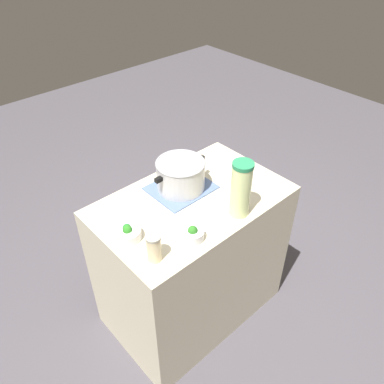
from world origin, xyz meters
The scene contains 8 objects.
ground_plane centered at (0.00, 0.00, 0.00)m, with size 8.00×8.00×0.00m, color #4D494F.
counter_slab centered at (0.00, 0.00, 0.47)m, with size 1.05×0.66×0.94m, color beige.
dish_cloth centered at (0.02, 0.11, 0.94)m, with size 0.33×0.28×0.01m, color slate.
cooking_pot centered at (0.02, 0.11, 1.03)m, with size 0.34×0.27×0.17m.
lemonade_pitcher centered at (0.10, -0.24, 1.09)m, with size 0.11×0.11×0.31m.
mason_jar centered at (-0.41, -0.20, 1.01)m, with size 0.07×0.07×0.14m.
broccoli_bowl_front centered at (-0.42, -0.01, 0.97)m, with size 0.13×0.13×0.08m.
broccoli_bowl_center centered at (-0.19, -0.22, 0.97)m, with size 0.11×0.11×0.08m.
Camera 1 is at (-1.08, -1.19, 2.25)m, focal length 36.06 mm.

